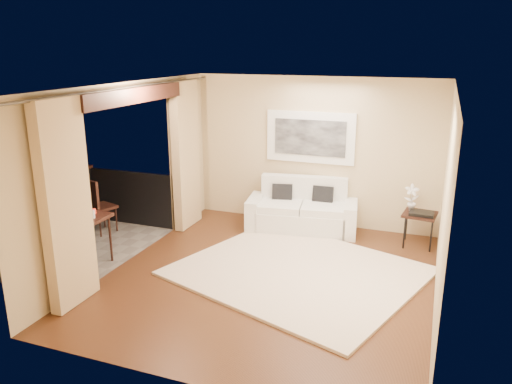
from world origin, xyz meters
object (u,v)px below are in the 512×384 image
at_px(sofa, 302,212).
at_px(bistro_table, 82,222).
at_px(ice_bucket, 76,207).
at_px(orchid, 412,198).
at_px(balcony_chair_near, 66,225).
at_px(balcony_chair_far, 95,202).
at_px(side_table, 420,217).

relative_size(sofa, bistro_table, 2.61).
bearing_deg(bistro_table, ice_bucket, 151.40).
relative_size(orchid, balcony_chair_near, 0.42).
xyz_separation_m(bistro_table, ice_bucket, (-0.17, 0.09, 0.18)).
distance_m(sofa, balcony_chair_near, 3.98).
xyz_separation_m(sofa, balcony_chair_near, (-2.94, -2.67, 0.29)).
bearing_deg(sofa, balcony_chair_far, -164.86).
distance_m(side_table, orchid, 0.34).
bearing_deg(bistro_table, balcony_chair_near, -176.18).
distance_m(orchid, ice_bucket, 5.34).
bearing_deg(orchid, bistro_table, -149.39).
distance_m(sofa, bistro_table, 3.77).
relative_size(balcony_chair_far, ice_bucket, 4.99).
xyz_separation_m(side_table, balcony_chair_far, (-5.35, -1.40, 0.07)).
bearing_deg(balcony_chair_near, sofa, 39.28).
relative_size(orchid, balcony_chair_far, 0.45).
height_order(bistro_table, balcony_chair_near, balcony_chair_near).
relative_size(sofa, balcony_chair_near, 1.91).
xyz_separation_m(side_table, ice_bucket, (-4.84, -2.47, 0.37)).
relative_size(sofa, orchid, 4.55).
relative_size(side_table, balcony_chair_far, 0.57).
xyz_separation_m(sofa, balcony_chair_far, (-3.33, -1.49, 0.25)).
bearing_deg(orchid, ice_bucket, -151.18).
bearing_deg(ice_bucket, balcony_chair_far, 115.27).
distance_m(bistro_table, ice_bucket, 0.27).
height_order(orchid, balcony_chair_far, orchid).
bearing_deg(side_table, balcony_chair_far, -165.36).
distance_m(balcony_chair_far, ice_bucket, 1.23).
height_order(side_table, ice_bucket, ice_bucket).
bearing_deg(balcony_chair_far, side_table, -149.21).
bearing_deg(balcony_chair_near, balcony_chair_far, 105.25).
height_order(balcony_chair_far, ice_bucket, balcony_chair_far).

